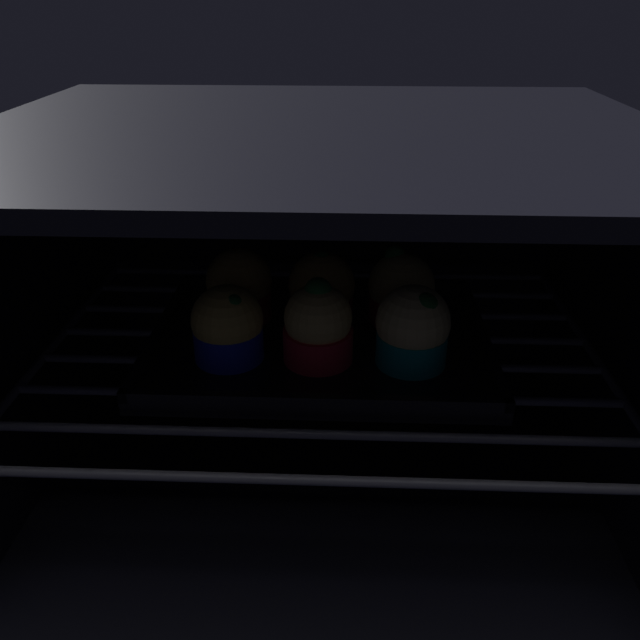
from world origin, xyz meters
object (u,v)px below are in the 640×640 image
baking_tray (320,341)px  muffin_row1_col0 (240,287)px  muffin_row0_col2 (413,329)px  muffin_row0_col0 (228,327)px  muffin_row1_col1 (322,290)px  muffin_row0_col1 (320,326)px  muffin_row1_col2 (401,291)px

baking_tray → muffin_row1_col0: bearing=154.9°
baking_tray → muffin_row0_col2: bearing=-27.7°
baking_tray → muffin_row0_col0: size_ratio=4.54×
baking_tray → muffin_row1_col1: 5.41cm
baking_tray → muffin_row1_col0: 10.03cm
muffin_row0_col1 → baking_tray: bearing=92.9°
baking_tray → muffin_row1_col2: (8.03, 4.04, 3.75)cm
muffin_row0_col1 → muffin_row1_col0: bearing=136.6°
muffin_row1_col0 → muffin_row1_col2: muffin_row1_col2 is taller
muffin_row1_col0 → muffin_row1_col1: bearing=0.0°
muffin_row0_col1 → muffin_row0_col2: 8.28cm
muffin_row1_col1 → muffin_row1_col2: muffin_row1_col2 is taller
muffin_row1_col0 → muffin_row1_col1: same height
muffin_row0_col2 → muffin_row1_col0: bearing=153.6°
muffin_row0_col1 → muffin_row1_col2: (7.82, 8.24, -0.22)cm
muffin_row0_col2 → muffin_row0_col0: bearing=179.2°
muffin_row0_col1 → muffin_row1_col1: bearing=91.4°
muffin_row0_col1 → muffin_row0_col2: (8.28, -0.25, 0.03)cm
muffin_row0_col1 → muffin_row1_col0: size_ratio=1.09×
baking_tray → muffin_row0_col1: size_ratio=4.00×
baking_tray → muffin_row0_col0: (-8.21, -4.23, 3.68)cm
baking_tray → muffin_row0_col1: bearing=-87.1°
muffin_row0_col2 → muffin_row0_col1: bearing=178.2°
muffin_row0_col1 → muffin_row1_col1: 8.13cm
muffin_row0_col1 → muffin_row1_col2: muffin_row0_col1 is taller
baking_tray → muffin_row0_col0: bearing=-152.7°
muffin_row0_col1 → muffin_row1_col2: size_ratio=1.04×
muffin_row0_col0 → muffin_row0_col1: bearing=0.2°
baking_tray → muffin_row0_col0: muffin_row0_col0 is taller
muffin_row1_col0 → muffin_row1_col2: bearing=0.4°
muffin_row0_col0 → muffin_row0_col2: size_ratio=0.95×
muffin_row0_col1 → muffin_row1_col0: muffin_row0_col1 is taller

